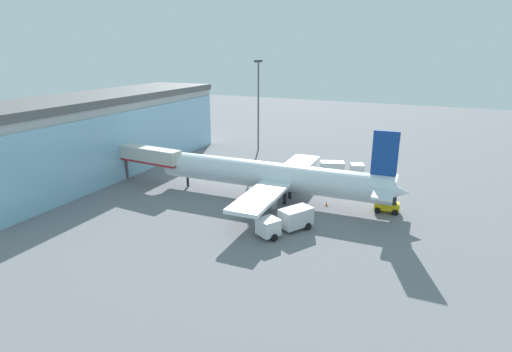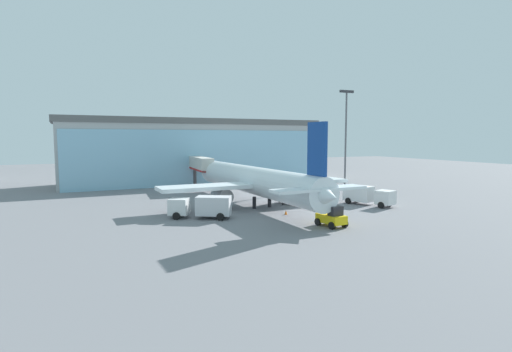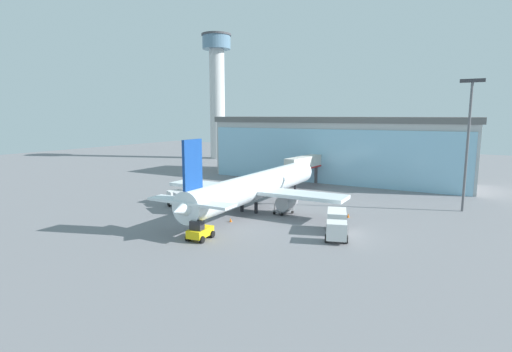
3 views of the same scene
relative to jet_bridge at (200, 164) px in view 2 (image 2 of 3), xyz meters
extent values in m
plane|color=slate|center=(2.23, -28.19, -4.59)|extent=(240.00, 240.00, 0.00)
cube|color=#AEAEAE|center=(2.23, 11.94, 1.58)|extent=(54.55, 15.50, 12.35)
cube|color=#8EC2DF|center=(2.44, 4.83, 0.96)|extent=(53.07, 1.85, 11.12)
cube|color=#5C5C5C|center=(2.23, 11.94, 8.36)|extent=(55.64, 15.81, 1.20)
cube|color=beige|center=(-0.01, -0.11, 0.18)|extent=(2.97, 13.01, 2.40)
cube|color=red|center=(-0.01, -0.11, -0.87)|extent=(3.01, 13.02, 0.30)
cylinder|color=#4C4C51|center=(0.28, 4.72, -2.81)|extent=(0.70, 0.70, 3.58)
cylinder|color=#59595E|center=(28.21, -7.00, 4.64)|extent=(0.36, 0.36, 18.47)
cube|color=#333338|center=(28.21, -7.00, 14.12)|extent=(3.20, 0.40, 0.50)
cylinder|color=white|center=(1.73, -21.16, -1.04)|extent=(5.20, 34.18, 3.90)
cone|color=white|center=(1.07, -4.14, -1.04)|extent=(4.02, 3.15, 3.90)
cone|color=white|center=(2.38, -38.18, -1.04)|extent=(3.66, 4.13, 3.51)
cube|color=white|center=(1.79, -22.86, -1.43)|extent=(27.93, 5.26, 0.50)
cube|color=white|center=(2.34, -37.18, -0.46)|extent=(11.08, 2.82, 0.30)
cube|color=navy|center=(2.32, -36.68, 3.78)|extent=(0.48, 3.21, 5.74)
cylinder|color=gray|center=(-3.50, -22.56, -2.78)|extent=(2.22, 3.28, 2.10)
cylinder|color=gray|center=(7.05, -22.16, -2.78)|extent=(2.22, 3.28, 2.10)
cylinder|color=black|center=(0.66, -23.90, -3.79)|extent=(0.50, 0.50, 1.60)
cylinder|color=black|center=(3.00, -23.82, -3.79)|extent=(0.50, 0.50, 1.60)
cylinder|color=black|center=(1.19, -7.14, -3.79)|extent=(0.40, 0.40, 1.60)
cube|color=silver|center=(-10.18, -26.09, -3.19)|extent=(3.00, 3.00, 1.90)
cube|color=silver|center=(-6.52, -28.15, -3.04)|extent=(4.56, 3.88, 2.20)
cylinder|color=black|center=(-10.72, -27.05, -4.14)|extent=(0.93, 0.70, 0.90)
cylinder|color=black|center=(-9.64, -25.13, -4.14)|extent=(0.93, 0.70, 0.90)
cylinder|color=black|center=(-6.18, -29.60, -4.14)|extent=(0.93, 0.70, 0.90)
cylinder|color=black|center=(-5.10, -27.68, -4.14)|extent=(0.93, 0.70, 0.90)
cube|color=silver|center=(17.44, -30.56, -3.19)|extent=(2.81, 2.81, 1.90)
cube|color=white|center=(16.03, -26.61, -3.04)|extent=(3.42, 4.51, 2.20)
cylinder|color=black|center=(18.48, -30.19, -4.14)|extent=(0.59, 0.95, 0.90)
cylinder|color=black|center=(16.41, -30.93, -4.14)|extent=(0.59, 0.95, 0.90)
cylinder|color=black|center=(16.73, -25.29, -4.14)|extent=(0.59, 0.95, 0.90)
cylinder|color=black|center=(14.66, -26.03, -4.14)|extent=(0.59, 0.95, 0.90)
cube|color=slate|center=(6.49, -22.02, -4.07)|extent=(2.32, 3.14, 0.16)
cylinder|color=black|center=(6.11, -20.75, -4.37)|extent=(0.24, 0.46, 0.44)
cylinder|color=slate|center=(6.11, -20.75, -3.54)|extent=(0.08, 0.08, 0.90)
cylinder|color=black|center=(7.50, -21.15, -4.37)|extent=(0.24, 0.46, 0.44)
cylinder|color=slate|center=(7.50, -21.15, -3.54)|extent=(0.08, 0.08, 0.90)
cylinder|color=black|center=(5.49, -22.90, -4.37)|extent=(0.24, 0.46, 0.44)
cylinder|color=slate|center=(5.49, -22.90, -3.54)|extent=(0.08, 0.08, 0.90)
cylinder|color=black|center=(6.87, -23.30, -4.37)|extent=(0.24, 0.46, 0.44)
cylinder|color=slate|center=(6.87, -23.30, -3.54)|extent=(0.08, 0.08, 0.90)
cube|color=yellow|center=(3.80, -37.38, -3.74)|extent=(2.19, 3.40, 0.90)
cube|color=#26262B|center=(3.88, -38.01, -2.79)|extent=(1.52, 1.17, 1.00)
cylinder|color=black|center=(2.76, -36.38, -4.19)|extent=(0.45, 0.84, 0.80)
cylinder|color=black|center=(4.55, -36.15, -4.19)|extent=(0.45, 0.84, 0.80)
cylinder|color=black|center=(3.05, -38.61, -4.19)|extent=(0.45, 0.84, 0.80)
cylinder|color=black|center=(4.84, -38.38, -4.19)|extent=(0.45, 0.84, 0.80)
cone|color=orange|center=(2.51, -29.49, -4.32)|extent=(0.36, 0.36, 0.55)
cone|color=orange|center=(15.06, -19.23, -4.32)|extent=(0.36, 0.36, 0.55)
camera|label=1|loc=(-48.82, -42.74, 16.21)|focal=28.00mm
camera|label=2|loc=(-21.04, -72.83, 4.97)|focal=28.00mm
camera|label=3|loc=(31.80, -71.47, 9.39)|focal=28.00mm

